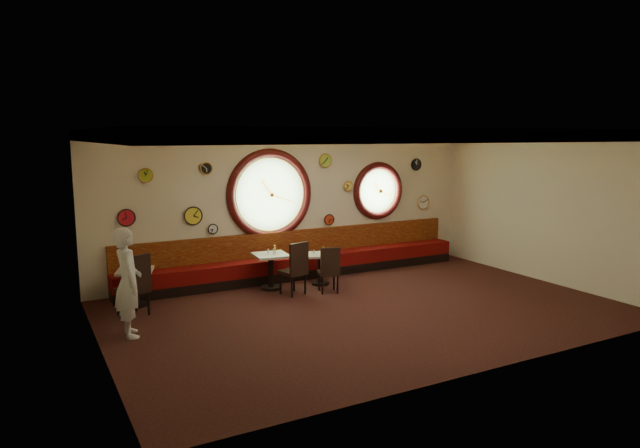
{
  "coord_description": "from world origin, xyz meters",
  "views": [
    {
      "loc": [
        -5.43,
        -8.32,
        3.12
      ],
      "look_at": [
        -0.54,
        0.8,
        1.5
      ],
      "focal_mm": 32.0,
      "sensor_mm": 36.0,
      "label": 1
    }
  ],
  "objects_px": {
    "table_a": "(135,283)",
    "condiment_c_bottle": "(323,250)",
    "table_c": "(320,265)",
    "condiment_a_bottle": "(136,264)",
    "table_b": "(271,267)",
    "condiment_b_salt": "(268,251)",
    "condiment_b_bottle": "(275,249)",
    "waiter": "(128,282)",
    "condiment_a_pepper": "(137,267)",
    "chair_c": "(329,267)",
    "condiment_a_salt": "(129,267)",
    "condiment_c_salt": "(314,251)",
    "chair_b": "(296,265)",
    "chair_a": "(136,281)",
    "condiment_b_pepper": "(274,251)",
    "condiment_c_pepper": "(321,252)"
  },
  "relations": [
    {
      "from": "condiment_a_pepper",
      "to": "condiment_c_bottle",
      "type": "xyz_separation_m",
      "value": [
        3.79,
        -0.18,
        -0.01
      ]
    },
    {
      "from": "chair_c",
      "to": "condiment_b_pepper",
      "type": "bearing_deg",
      "value": 152.3
    },
    {
      "from": "table_c",
      "to": "condiment_b_pepper",
      "type": "bearing_deg",
      "value": 172.9
    },
    {
      "from": "table_a",
      "to": "chair_a",
      "type": "xyz_separation_m",
      "value": [
        -0.11,
        -0.65,
        0.2
      ]
    },
    {
      "from": "table_a",
      "to": "condiment_c_bottle",
      "type": "xyz_separation_m",
      "value": [
        3.83,
        -0.18,
        0.29
      ]
    },
    {
      "from": "condiment_c_salt",
      "to": "table_a",
      "type": "bearing_deg",
      "value": 177.57
    },
    {
      "from": "chair_c",
      "to": "condiment_b_salt",
      "type": "distance_m",
      "value": 1.32
    },
    {
      "from": "table_b",
      "to": "chair_c",
      "type": "distance_m",
      "value": 1.23
    },
    {
      "from": "table_b",
      "to": "condiment_c_bottle",
      "type": "xyz_separation_m",
      "value": [
        1.17,
        -0.08,
        0.27
      ]
    },
    {
      "from": "condiment_a_bottle",
      "to": "waiter",
      "type": "xyz_separation_m",
      "value": [
        -0.42,
        -1.63,
        0.09
      ]
    },
    {
      "from": "table_a",
      "to": "condiment_c_salt",
      "type": "relative_size",
      "value": 9.09
    },
    {
      "from": "table_b",
      "to": "chair_b",
      "type": "xyz_separation_m",
      "value": [
        0.26,
        -0.64,
        0.14
      ]
    },
    {
      "from": "condiment_b_salt",
      "to": "condiment_b_pepper",
      "type": "bearing_deg",
      "value": -54.12
    },
    {
      "from": "condiment_c_salt",
      "to": "condiment_a_bottle",
      "type": "relative_size",
      "value": 0.49
    },
    {
      "from": "table_c",
      "to": "condiment_a_bottle",
      "type": "height_order",
      "value": "condiment_a_bottle"
    },
    {
      "from": "condiment_b_salt",
      "to": "condiment_b_pepper",
      "type": "xyz_separation_m",
      "value": [
        0.08,
        -0.11,
        0.01
      ]
    },
    {
      "from": "table_b",
      "to": "condiment_b_pepper",
      "type": "bearing_deg",
      "value": -26.54
    },
    {
      "from": "chair_b",
      "to": "condiment_c_salt",
      "type": "height_order",
      "value": "chair_b"
    },
    {
      "from": "chair_c",
      "to": "condiment_a_salt",
      "type": "xyz_separation_m",
      "value": [
        -3.65,
        0.93,
        0.21
      ]
    },
    {
      "from": "chair_c",
      "to": "condiment_a_bottle",
      "type": "height_order",
      "value": "chair_c"
    },
    {
      "from": "condiment_b_salt",
      "to": "waiter",
      "type": "xyz_separation_m",
      "value": [
        -3.01,
        -1.56,
        0.08
      ]
    },
    {
      "from": "condiment_b_salt",
      "to": "condiment_c_bottle",
      "type": "xyz_separation_m",
      "value": [
        1.19,
        -0.16,
        -0.05
      ]
    },
    {
      "from": "condiment_a_pepper",
      "to": "chair_a",
      "type": "bearing_deg",
      "value": -102.43
    },
    {
      "from": "condiment_b_pepper",
      "to": "condiment_c_pepper",
      "type": "distance_m",
      "value": 1.04
    },
    {
      "from": "condiment_a_bottle",
      "to": "condiment_c_salt",
      "type": "bearing_deg",
      "value": -3.31
    },
    {
      "from": "table_b",
      "to": "condiment_c_bottle",
      "type": "distance_m",
      "value": 1.2
    },
    {
      "from": "condiment_a_salt",
      "to": "condiment_a_pepper",
      "type": "bearing_deg",
      "value": -2.59
    },
    {
      "from": "chair_b",
      "to": "condiment_b_salt",
      "type": "height_order",
      "value": "chair_b"
    },
    {
      "from": "table_b",
      "to": "condiment_a_pepper",
      "type": "relative_size",
      "value": 6.71
    },
    {
      "from": "chair_a",
      "to": "condiment_a_salt",
      "type": "xyz_separation_m",
      "value": [
        0.02,
        0.66,
        0.11
      ]
    },
    {
      "from": "condiment_a_bottle",
      "to": "condiment_a_pepper",
      "type": "bearing_deg",
      "value": -98.09
    },
    {
      "from": "condiment_c_salt",
      "to": "condiment_c_pepper",
      "type": "bearing_deg",
      "value": -34.61
    },
    {
      "from": "chair_b",
      "to": "chair_c",
      "type": "bearing_deg",
      "value": -30.94
    },
    {
      "from": "condiment_b_pepper",
      "to": "condiment_c_pepper",
      "type": "bearing_deg",
      "value": -6.83
    },
    {
      "from": "condiment_c_pepper",
      "to": "waiter",
      "type": "relative_size",
      "value": 0.05
    },
    {
      "from": "condiment_b_bottle",
      "to": "waiter",
      "type": "xyz_separation_m",
      "value": [
        -3.16,
        -1.56,
        0.05
      ]
    },
    {
      "from": "condiment_a_bottle",
      "to": "condiment_c_bottle",
      "type": "distance_m",
      "value": 3.79
    },
    {
      "from": "condiment_b_salt",
      "to": "condiment_c_salt",
      "type": "distance_m",
      "value": 0.99
    },
    {
      "from": "condiment_c_salt",
      "to": "condiment_c_pepper",
      "type": "distance_m",
      "value": 0.16
    },
    {
      "from": "waiter",
      "to": "table_c",
      "type": "bearing_deg",
      "value": -70.73
    },
    {
      "from": "chair_c",
      "to": "condiment_b_bottle",
      "type": "distance_m",
      "value": 1.22
    },
    {
      "from": "condiment_b_pepper",
      "to": "table_a",
      "type": "bearing_deg",
      "value": 177.46
    },
    {
      "from": "chair_c",
      "to": "condiment_a_pepper",
      "type": "height_order",
      "value": "chair_c"
    },
    {
      "from": "condiment_c_salt",
      "to": "waiter",
      "type": "height_order",
      "value": "waiter"
    },
    {
      "from": "table_a",
      "to": "condiment_a_pepper",
      "type": "xyz_separation_m",
      "value": [
        0.04,
        0.0,
        0.31
      ]
    },
    {
      "from": "condiment_a_salt",
      "to": "condiment_b_salt",
      "type": "bearing_deg",
      "value": -0.43
    },
    {
      "from": "condiment_a_salt",
      "to": "condiment_b_bottle",
      "type": "height_order",
      "value": "condiment_b_bottle"
    },
    {
      "from": "table_a",
      "to": "table_c",
      "type": "bearing_deg",
      "value": -3.78
    },
    {
      "from": "table_a",
      "to": "condiment_a_bottle",
      "type": "relative_size",
      "value": 4.5
    },
    {
      "from": "condiment_b_salt",
      "to": "table_b",
      "type": "bearing_deg",
      "value": -74.65
    }
  ]
}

